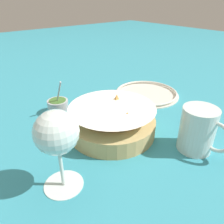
% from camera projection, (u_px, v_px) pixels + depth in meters
% --- Properties ---
extents(ground_plane, '(4.00, 4.00, 0.00)m').
position_uv_depth(ground_plane, '(109.00, 127.00, 0.62)').
color(ground_plane, teal).
extents(food_basket, '(0.23, 0.23, 0.09)m').
position_uv_depth(food_basket, '(112.00, 121.00, 0.58)').
color(food_basket, tan).
rests_on(food_basket, ground_plane).
extents(sauce_cup, '(0.07, 0.06, 0.12)m').
position_uv_depth(sauce_cup, '(58.00, 106.00, 0.69)').
color(sauce_cup, '#B7B7BC').
rests_on(sauce_cup, ground_plane).
extents(wine_glass, '(0.08, 0.08, 0.17)m').
position_uv_depth(wine_glass, '(57.00, 135.00, 0.38)').
color(wine_glass, silver).
rests_on(wine_glass, ground_plane).
extents(beer_mug, '(0.12, 0.08, 0.11)m').
position_uv_depth(beer_mug, '(198.00, 131.00, 0.51)').
color(beer_mug, silver).
rests_on(beer_mug, ground_plane).
extents(side_plate, '(0.24, 0.24, 0.01)m').
position_uv_depth(side_plate, '(146.00, 93.00, 0.82)').
color(side_plate, silver).
rests_on(side_plate, ground_plane).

